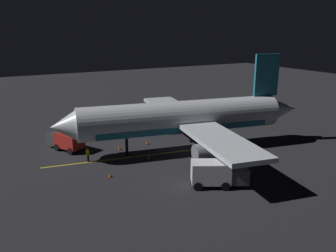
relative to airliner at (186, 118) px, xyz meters
The scene contains 10 objects.
ground_plane 4.38m from the airliner, 79.16° to the left, with size 180.00×180.00×0.20m, color black.
apron_guide_stripe 6.24m from the airliner, 88.14° to the left, with size 0.24×27.38×0.01m, color gold.
airliner is the anchor object (origin of this frame).
baggage_truck 16.03m from the airliner, 61.91° to the left, with size 5.85×4.37×2.24m.
catering_truck 11.99m from the airliner, 163.87° to the left, with size 4.51×5.98×2.62m.
ground_crew_worker 13.22m from the airliner, 82.23° to the left, with size 0.40×0.40×1.74m.
traffic_cone_near_left 13.16m from the airliner, 108.12° to the left, with size 0.50×0.50×0.55m.
traffic_cone_near_right 6.85m from the airliner, 40.36° to the left, with size 0.50×0.50×0.55m.
traffic_cone_under_wing 7.29m from the airliner, 100.87° to the left, with size 0.50×0.50×0.55m.
traffic_cone_far 9.63m from the airliner, 62.56° to the left, with size 0.50×0.50×0.55m.
Camera 1 is at (-37.29, 22.55, 15.40)m, focal length 37.20 mm.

